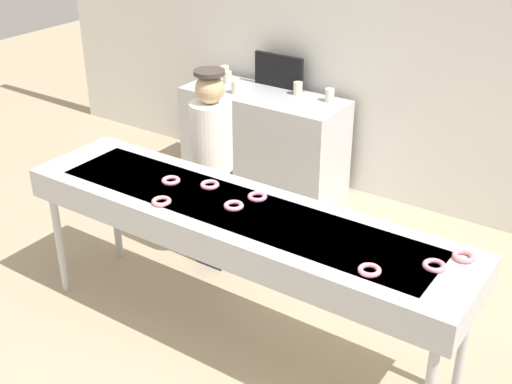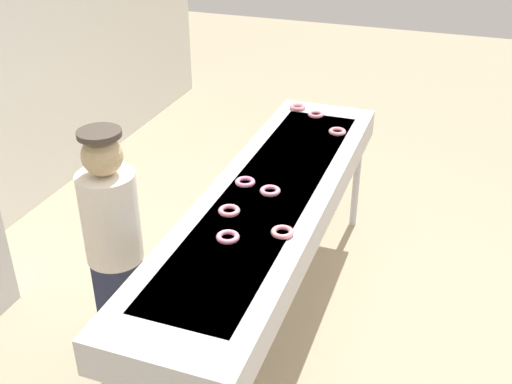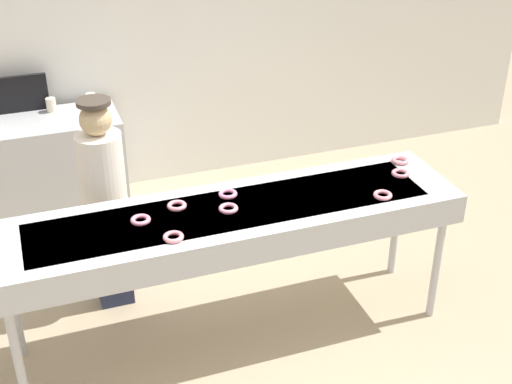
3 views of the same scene
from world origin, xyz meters
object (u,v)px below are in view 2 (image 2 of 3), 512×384
(strawberry_donut_1, at_px, (229,211))
(strawberry_donut_2, at_px, (282,232))
(strawberry_donut_3, at_px, (245,182))
(strawberry_donut_6, at_px, (337,131))
(fryer_conveyor, at_px, (269,205))
(strawberry_donut_4, at_px, (228,237))
(strawberry_donut_7, at_px, (298,107))
(strawberry_donut_5, at_px, (316,114))
(strawberry_donut_0, at_px, (270,191))
(worker_baker, at_px, (115,250))

(strawberry_donut_1, relative_size, strawberry_donut_2, 1.00)
(strawberry_donut_3, bearing_deg, strawberry_donut_6, -20.58)
(strawberry_donut_1, bearing_deg, fryer_conveyor, -22.64)
(strawberry_donut_2, height_order, strawberry_donut_4, same)
(strawberry_donut_1, relative_size, strawberry_donut_7, 1.00)
(strawberry_donut_7, bearing_deg, strawberry_donut_2, -166.09)
(strawberry_donut_2, height_order, strawberry_donut_6, same)
(strawberry_donut_2, height_order, strawberry_donut_7, same)
(strawberry_donut_2, relative_size, strawberry_donut_5, 1.00)
(strawberry_donut_0, bearing_deg, strawberry_donut_5, 2.52)
(fryer_conveyor, bearing_deg, strawberry_donut_0, -154.50)
(strawberry_donut_2, bearing_deg, strawberry_donut_4, 119.05)
(fryer_conveyor, bearing_deg, strawberry_donut_4, 176.09)
(fryer_conveyor, height_order, strawberry_donut_7, strawberry_donut_7)
(strawberry_donut_4, height_order, strawberry_donut_7, same)
(fryer_conveyor, relative_size, strawberry_donut_2, 24.20)
(strawberry_donut_5, xyz_separation_m, strawberry_donut_6, (-0.26, -0.23, 0.00))
(fryer_conveyor, distance_m, strawberry_donut_4, 0.58)
(strawberry_donut_7, bearing_deg, fryer_conveyor, -170.65)
(strawberry_donut_1, relative_size, worker_baker, 0.08)
(strawberry_donut_4, distance_m, worker_baker, 0.64)
(strawberry_donut_4, bearing_deg, worker_baker, 102.30)
(fryer_conveyor, height_order, strawberry_donut_5, strawberry_donut_5)
(strawberry_donut_2, xyz_separation_m, strawberry_donut_6, (1.40, 0.03, 0.00))
(strawberry_donut_1, bearing_deg, strawberry_donut_6, -13.83)
(strawberry_donut_5, bearing_deg, strawberry_donut_7, 60.67)
(fryer_conveyor, bearing_deg, worker_baker, 137.04)
(strawberry_donut_5, bearing_deg, strawberry_donut_0, -177.48)
(strawberry_donut_4, bearing_deg, strawberry_donut_0, -5.17)
(fryer_conveyor, distance_m, strawberry_donut_1, 0.36)
(strawberry_donut_0, distance_m, strawberry_donut_5, 1.26)
(strawberry_donut_0, height_order, strawberry_donut_3, same)
(strawberry_donut_2, distance_m, strawberry_donut_7, 1.81)
(strawberry_donut_4, height_order, strawberry_donut_6, same)
(worker_baker, bearing_deg, strawberry_donut_6, 136.52)
(strawberry_donut_3, distance_m, strawberry_donut_4, 0.61)
(strawberry_donut_6, bearing_deg, strawberry_donut_4, 171.74)
(strawberry_donut_0, xyz_separation_m, strawberry_donut_4, (-0.54, 0.05, 0.00))
(fryer_conveyor, height_order, strawberry_donut_3, strawberry_donut_3)
(strawberry_donut_1, relative_size, strawberry_donut_3, 1.00)
(strawberry_donut_0, relative_size, strawberry_donut_7, 1.00)
(strawberry_donut_3, bearing_deg, strawberry_donut_5, -5.86)
(strawberry_donut_3, height_order, worker_baker, worker_baker)
(strawberry_donut_4, distance_m, strawberry_donut_6, 1.55)
(strawberry_donut_1, distance_m, strawberry_donut_3, 0.35)
(fryer_conveyor, xyz_separation_m, strawberry_donut_6, (0.97, -0.18, 0.11))
(strawberry_donut_6, distance_m, strawberry_donut_7, 0.54)
(fryer_conveyor, distance_m, strawberry_donut_2, 0.49)
(worker_baker, bearing_deg, strawberry_donut_1, 109.53)
(fryer_conveyor, bearing_deg, strawberry_donut_2, -153.14)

